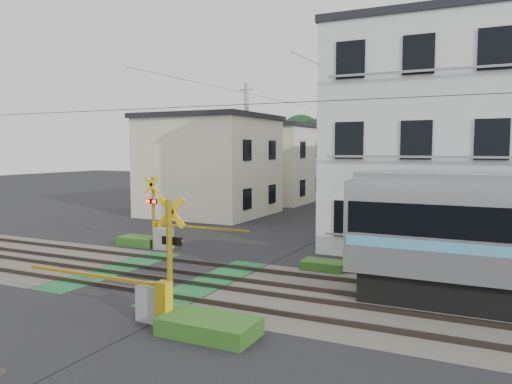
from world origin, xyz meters
The scene contains 11 objects.
ground centered at (0.00, 0.00, 0.00)m, with size 120.00×120.00×0.00m, color black.
track_bed centered at (0.00, 0.00, 0.04)m, with size 120.00×120.00×0.14m.
crossing_signal_near centered at (2.59, -3.65, 0.71)m, with size 4.74×0.65×3.09m.
crossing_signal_far centered at (-2.59, 3.65, 0.71)m, with size 4.74×0.65×3.09m.
apartment_block centered at (8.50, 9.49, 4.66)m, with size 10.20×8.36×9.30m.
houses_row centered at (0.25, 25.92, 3.24)m, with size 22.07×31.35×6.80m.
tree_hill centered at (1.51, 49.05, 5.63)m, with size 40.00×11.95×11.98m.
catenary centered at (6.00, 0.03, 3.70)m, with size 60.00×5.04×7.00m.
utility_poles centered at (-1.05, 23.01, 4.08)m, with size 7.90×42.00×8.00m.
pedestrian centered at (-0.37, 31.16, 0.85)m, with size 0.62×0.41×1.70m, color #27232B.
weed_patches centered at (1.76, -0.09, 0.18)m, with size 10.25×8.80×0.40m.
Camera 1 is at (9.92, -13.16, 4.19)m, focal length 35.00 mm.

